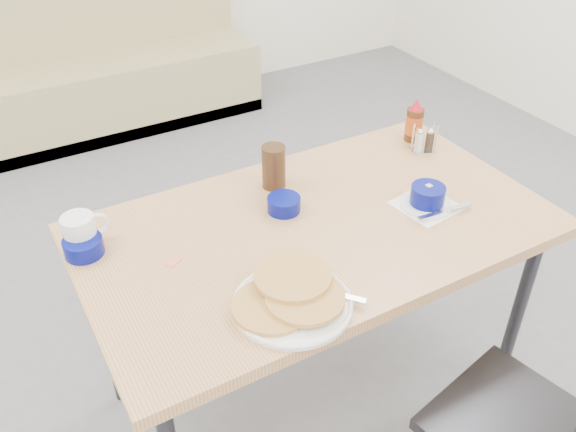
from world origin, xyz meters
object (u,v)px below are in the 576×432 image
diner_chair (549,428)px  butter_bowl (284,204)px  pancake_plate (291,298)px  syrup_bottle (414,122)px  grits_setting (427,198)px  creamer_bowl (83,247)px  condiment_caddy (424,142)px  dining_table (317,240)px  amber_tumbler (274,167)px  coffee_mug (81,231)px  booth_bench (103,71)px

diner_chair → butter_bowl: diner_chair is taller
pancake_plate → syrup_bottle: (0.83, 0.53, 0.05)m
grits_setting → creamer_bowl: (-0.98, 0.30, -0.01)m
creamer_bowl → condiment_caddy: (1.21, -0.02, 0.01)m
dining_table → condiment_caddy: condiment_caddy is taller
diner_chair → pancake_plate: diner_chair is taller
grits_setting → syrup_bottle: 0.44m
amber_tumbler → condiment_caddy: 0.58m
coffee_mug → diner_chair: bearing=-48.7°
pancake_plate → creamer_bowl: pancake_plate is taller
amber_tumbler → creamer_bowl: bearing=-175.9°
dining_table → diner_chair: (0.23, -0.74, -0.19)m
pancake_plate → condiment_caddy: (0.81, 0.45, 0.01)m
grits_setting → condiment_caddy: size_ratio=2.05×
dining_table → amber_tumbler: amber_tumbler is taller
coffee_mug → syrup_bottle: bearing=1.6°
booth_bench → grits_setting: size_ratio=8.95×
amber_tumbler → condiment_caddy: bearing=-6.2°
pancake_plate → syrup_bottle: 0.98m
condiment_caddy → diner_chair: bearing=-88.6°
dining_table → butter_bowl: size_ratio=13.58×
dining_table → pancake_plate: pancake_plate is taller
amber_tumbler → condiment_caddy: amber_tumbler is taller
grits_setting → amber_tumbler: 0.49m
diner_chair → syrup_bottle: size_ratio=5.38×
creamer_bowl → butter_bowl: size_ratio=1.07×
pancake_plate → grits_setting: (0.58, 0.17, 0.01)m
syrup_bottle → booth_bench: bearing=104.5°
booth_bench → pancake_plate: 2.84m
grits_setting → pancake_plate: bearing=-163.8°
booth_bench → pancake_plate: size_ratio=5.92×
diner_chair → grits_setting: (0.11, 0.65, 0.28)m
booth_bench → coffee_mug: bearing=-105.4°
amber_tumbler → condiment_caddy: size_ratio=1.39×
coffee_mug → creamer_bowl: (-0.01, -0.03, -0.03)m
creamer_bowl → syrup_bottle: 1.23m
diner_chair → amber_tumbler: (-0.24, 1.00, 0.32)m
condiment_caddy → butter_bowl: bearing=-151.9°
diner_chair → creamer_bowl: diner_chair is taller
butter_bowl → diner_chair: bearing=-71.7°
amber_tumbler → booth_bench: bearing=89.7°
amber_tumbler → syrup_bottle: (0.59, 0.02, -0.00)m
diner_chair → creamer_bowl: 1.32m
coffee_mug → grits_setting: size_ratio=0.63×
grits_setting → amber_tumbler: bearing=136.1°
pancake_plate → butter_bowl: pancake_plate is taller
creamer_bowl → syrup_bottle: (1.22, 0.07, 0.05)m
dining_table → pancake_plate: size_ratio=4.36×
pancake_plate → condiment_caddy: bearing=29.1°
booth_bench → condiment_caddy: (0.57, -2.35, 0.45)m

